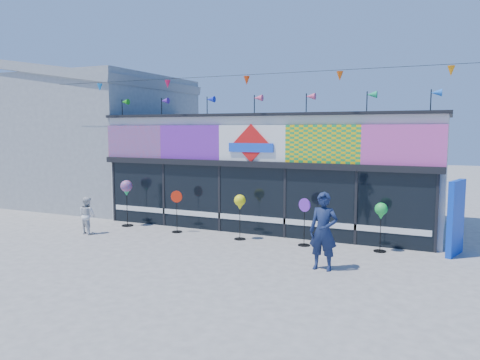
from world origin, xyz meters
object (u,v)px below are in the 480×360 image
Objects in this scene: child at (87,215)px; spinner_2 at (240,204)px; spinner_1 at (177,210)px; adult_man at (323,231)px; spinner_0 at (127,189)px; spinner_3 at (304,221)px; blue_sign at (456,218)px; spinner_4 at (381,213)px.

spinner_2 is at bearing -154.19° from child.
spinner_1 is 0.99× the size of spinner_2.
adult_man is at bearing -32.92° from spinner_2.
spinner_2 is (2.43, -0.07, 0.41)m from spinner_1.
spinner_0 reaches higher than spinner_2.
adult_man reaches higher than child.
spinner_3 is 0.74× the size of adult_man.
child is at bearing -164.92° from spinner_2.
spinner_1 is (-8.76, -0.70, -0.31)m from blue_sign.
spinner_3 is (4.56, 0.00, 0.01)m from spinner_1.
adult_man is 1.56× the size of child.
spinner_2 reaches higher than spinner_4.
spinner_3 is (-4.20, -0.70, -0.30)m from blue_sign.
spinner_1 reaches higher than child.
spinner_4 is at bearing -149.54° from blue_sign.
spinner_3 reaches higher than child.
blue_sign is 1.46× the size of spinner_2.
adult_man is at bearing -62.41° from spinner_3.
spinner_4 is 1.14× the size of child.
spinner_3 reaches higher than spinner_4.
adult_man is at bearing -16.44° from spinner_0.
child is (-0.43, -1.60, -0.73)m from spinner_0.
adult_man is (3.28, -2.12, -0.18)m from spinner_2.
spinner_4 is (9.03, 0.07, -0.20)m from spinner_0.
spinner_0 reaches higher than child.
spinner_3 is at bearing 0.06° from spinner_1.
spinner_0 is at bearing -179.53° from spinner_4.
adult_man is at bearing -174.38° from child.
spinner_1 is at bearing -178.09° from spinner_4.
spinner_3 is at bearing -1.25° from spinner_0.
spinner_0 is 9.03m from spinner_4.
spinner_2 is at bearing -156.19° from blue_sign.
blue_sign is 11.65m from child.
spinner_0 is 8.30m from adult_man.
blue_sign is 1.08× the size of adult_man.
spinner_0 is at bearing 178.75° from spinner_3.
adult_man is 8.43m from child.
blue_sign is at bearing 9.45° from spinner_3.
blue_sign reaches higher than spinner_4.
spinner_4 is at bearing 1.91° from spinner_1.
child is (-8.39, 0.75, -0.36)m from adult_man.
adult_man is (7.95, -2.35, -0.37)m from spinner_0.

